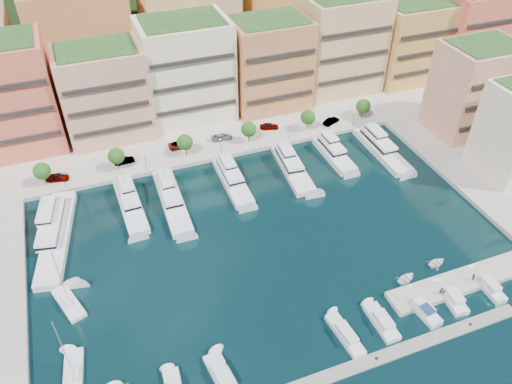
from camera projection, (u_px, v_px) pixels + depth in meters
ground at (269, 242)px, 98.24m from camera, size 400.00×400.00×0.00m
north_quay at (189, 99)px, 143.15m from camera, size 220.00×64.00×2.00m
hillside at (154, 38)px, 177.92m from camera, size 240.00×40.00×58.00m
south_pontoon at (325, 378)px, 75.68m from camera, size 72.00×2.20×0.35m
finger_pier at (467, 281)px, 90.55m from camera, size 32.00×5.00×2.00m
apartment_1 at (9, 97)px, 114.75m from camera, size 20.00×16.50×26.80m
apartment_2 at (104, 93)px, 120.34m from camera, size 20.00×15.50×22.80m
apartment_3 at (186, 70)px, 126.62m from camera, size 22.00×16.50×25.80m
apartment_4 at (269, 64)px, 131.85m from camera, size 20.00×15.50×23.80m
apartment_5 at (340, 43)px, 138.40m from camera, size 22.00×16.50×26.80m
apartment_6 at (410, 42)px, 144.26m from camera, size 20.00×15.50×22.80m
apartment_7 at (472, 32)px, 147.68m from camera, size 22.00×16.50×24.80m
apartment_east_a at (474, 89)px, 121.98m from camera, size 18.00×14.50×22.80m
backblock_1 at (82, 42)px, 134.85m from camera, size 26.00×18.00×30.00m
backblock_2 at (190, 27)px, 143.10m from camera, size 26.00×18.00×30.00m
backblock_3 at (286, 14)px, 151.35m from camera, size 26.00×18.00×30.00m
backblock_4 at (372, 2)px, 159.60m from camera, size 26.00×18.00×30.00m
tree_0 at (42, 171)px, 108.51m from camera, size 3.80×3.80×5.65m
tree_1 at (116, 156)px, 112.91m from camera, size 3.80×3.80×5.65m
tree_2 at (185, 142)px, 117.31m from camera, size 3.80×3.80×5.65m
tree_3 at (249, 129)px, 121.70m from camera, size 3.80×3.80×5.65m
tree_4 at (308, 117)px, 126.10m from camera, size 3.80×3.80×5.65m
tree_5 at (363, 106)px, 130.50m from camera, size 3.80×3.80×5.65m
lamppost_0 at (63, 176)px, 108.52m from camera, size 0.30×0.30×4.20m
lamppost_1 at (145, 159)px, 113.47m from camera, size 0.30×0.30×4.20m
lamppost_2 at (220, 144)px, 118.42m from camera, size 0.30×0.30×4.20m
lamppost_3 at (290, 129)px, 123.37m from camera, size 0.30×0.30×4.20m
lamppost_4 at (354, 116)px, 128.32m from camera, size 0.30×0.30×4.20m
yacht_0 at (56, 231)px, 98.92m from camera, size 9.78×27.07×7.30m
yacht_1 at (130, 203)px, 105.87m from camera, size 4.87×18.61×7.30m
yacht_2 at (171, 197)px, 107.08m from camera, size 4.88×21.89×7.30m
yacht_3 at (232, 178)px, 112.34m from camera, size 4.51×17.92×7.30m
yacht_4 at (292, 166)px, 116.03m from camera, size 6.27×19.26×7.30m
yacht_5 at (333, 152)px, 120.41m from camera, size 4.39×15.32×7.30m
yacht_6 at (380, 147)px, 122.01m from camera, size 4.87×20.31×7.30m
cruiser_2 at (223, 377)px, 75.26m from camera, size 3.97×8.85×2.55m
cruiser_5 at (345, 335)px, 81.02m from camera, size 3.12×8.95×2.55m
cruiser_6 at (382, 322)px, 82.92m from camera, size 2.71×7.77×2.55m
cruiser_7 at (422, 309)px, 85.06m from camera, size 3.43×7.98×2.66m
cruiser_8 at (452, 298)px, 86.81m from camera, size 3.48×7.35×2.55m
cruiser_9 at (488, 286)px, 88.94m from camera, size 2.59×7.70×2.55m
sailboat_1 at (69, 304)px, 86.17m from camera, size 5.47×8.92×13.20m
sailboat_0 at (74, 374)px, 75.91m from camera, size 3.84×8.64×13.20m
tender_2 at (437, 263)px, 93.51m from camera, size 4.12×3.28×0.76m
tender_0 at (406, 278)px, 90.50m from camera, size 4.65×3.92×0.82m
car_0 at (57, 177)px, 111.54m from camera, size 5.30×3.08×1.69m
car_1 at (124, 160)px, 116.69m from camera, size 4.75×1.86×1.54m
car_2 at (180, 145)px, 121.78m from camera, size 5.95×2.89×1.63m
car_3 at (222, 137)px, 124.50m from camera, size 5.32×2.30×1.53m
car_4 at (269, 126)px, 128.39m from camera, size 5.14×3.30×1.63m
car_5 at (331, 121)px, 130.32m from camera, size 5.21×3.50×1.62m
person_0 at (441, 291)px, 86.46m from camera, size 0.75×0.72×1.73m
person_1 at (473, 277)px, 88.92m from camera, size 0.85×0.70×1.58m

